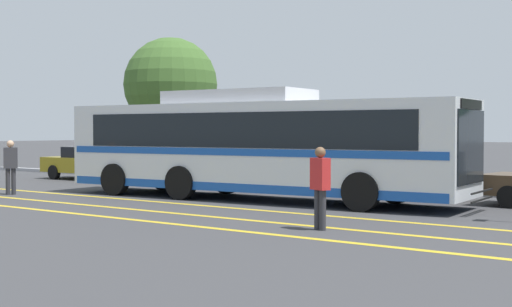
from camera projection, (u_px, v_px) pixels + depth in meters
name	position (u px, v px, depth m)	size (l,w,h in m)	color
ground_plane	(248.00, 198.00, 21.54)	(220.00, 220.00, 0.00)	#38383A
lane_strip_0	(208.00, 206.00, 19.22)	(0.20, 32.57, 0.01)	gold
lane_strip_1	(162.00, 212.00, 17.79)	(0.20, 32.57, 0.01)	gold
lane_strip_2	(116.00, 218.00, 16.59)	(0.20, 32.57, 0.01)	gold
curb_strip	(341.00, 186.00, 25.06)	(40.57, 0.36, 0.15)	#99999E
transit_bus	(255.00, 144.00, 20.95)	(13.00, 3.30, 3.23)	silver
parked_car_0	(93.00, 163.00, 29.55)	(4.69, 1.92, 1.37)	olive
parked_car_1	(232.00, 168.00, 25.52)	(4.87, 2.27, 1.36)	#4C3823
parked_car_2	(395.00, 172.00, 21.96)	(4.59, 1.92, 1.52)	#4C3823
pedestrian_0	(11.00, 164.00, 22.61)	(0.41, 0.47, 1.73)	#2D2D33
pedestrian_1	(320.00, 183.00, 14.56)	(0.47, 0.36, 1.70)	#2D2D33
tree_0	(171.00, 85.00, 32.72)	(4.30, 4.30, 6.32)	#513823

